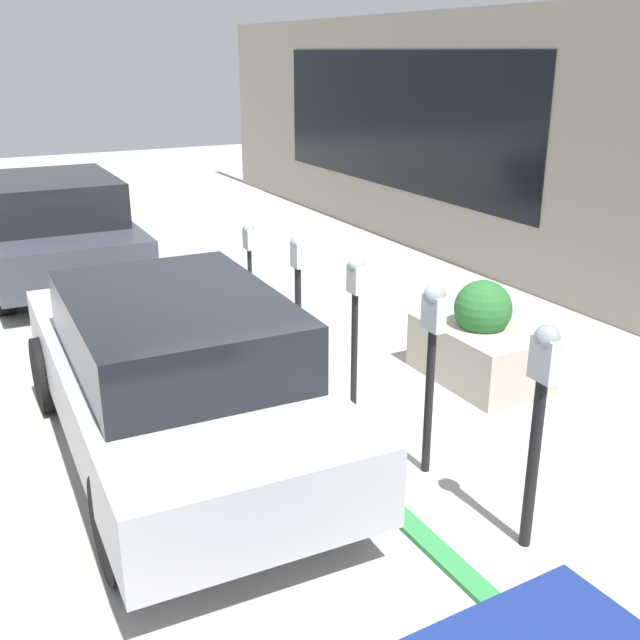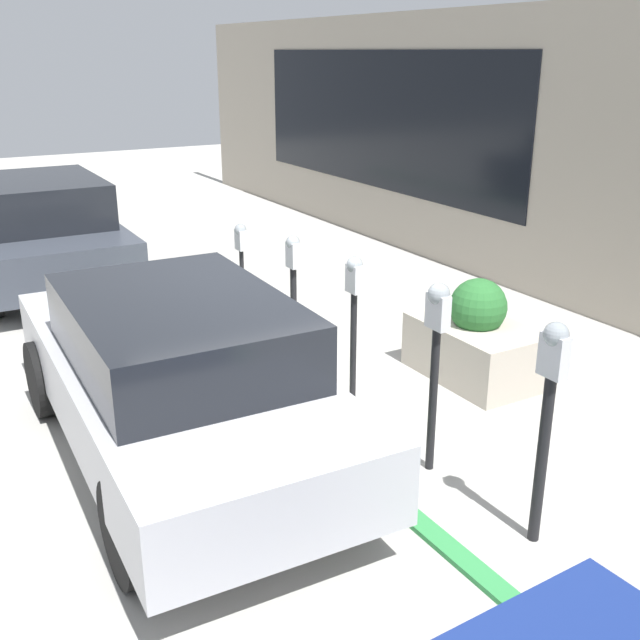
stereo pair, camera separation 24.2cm
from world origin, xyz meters
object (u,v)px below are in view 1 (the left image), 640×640
at_px(planter_box, 480,343).
at_px(parking_meter_nearest, 540,403).
at_px(parking_meter_farthest, 249,252).
at_px(parking_meter_fourth, 298,279).
at_px(parked_car_middle, 173,370).
at_px(parking_meter_middle, 355,301).
at_px(parked_car_rear, 54,227).
at_px(parking_meter_second, 432,340).

bearing_deg(planter_box, parking_meter_nearest, 147.59).
bearing_deg(parking_meter_farthest, planter_box, -148.27).
height_order(parking_meter_fourth, parked_car_middle, parking_meter_fourth).
xyz_separation_m(parking_meter_middle, parking_meter_fourth, (1.08, 0.04, -0.07)).
bearing_deg(parking_meter_nearest, planter_box, -32.41).
distance_m(parking_meter_farthest, parked_car_middle, 2.95).
bearing_deg(parked_car_rear, parked_car_middle, -179.43).
xyz_separation_m(parking_meter_nearest, parking_meter_farthest, (4.67, 0.02, -0.10)).
relative_size(parking_meter_nearest, parked_car_rear, 0.37).
xyz_separation_m(parking_meter_second, parking_meter_fourth, (2.35, -0.04, -0.15)).
bearing_deg(parking_meter_fourth, parked_car_middle, 125.08).
relative_size(parked_car_middle, parked_car_rear, 1.03).
bearing_deg(parked_car_rear, parking_meter_farthest, -152.25).
distance_m(parking_meter_nearest, parked_car_middle, 2.83).
height_order(parking_meter_middle, parking_meter_fourth, parking_meter_middle).
bearing_deg(planter_box, parking_meter_fourth, 51.71).
height_order(parking_meter_second, parked_car_middle, parking_meter_second).
distance_m(parking_meter_fourth, parked_car_rear, 4.78).
height_order(parking_meter_second, parked_car_rear, parking_meter_second).
relative_size(parking_meter_second, planter_box, 1.15).
relative_size(parking_meter_fourth, parked_car_rear, 0.34).
relative_size(parking_meter_middle, parked_car_middle, 0.33).
distance_m(parking_meter_nearest, parked_car_rear, 8.10).
relative_size(planter_box, parked_car_middle, 0.31).
distance_m(planter_box, parked_car_middle, 3.17).
bearing_deg(parking_meter_middle, parked_car_rear, 17.03).
relative_size(parking_meter_middle, parking_meter_farthest, 1.11).
bearing_deg(parking_meter_fourth, parking_meter_farthest, 0.80).
height_order(parking_meter_middle, parking_meter_farthest, parking_meter_middle).
xyz_separation_m(parking_meter_fourth, planter_box, (-1.15, -1.46, -0.57)).
xyz_separation_m(parking_meter_middle, planter_box, (-0.07, -1.42, -0.64)).
bearing_deg(parked_car_middle, parked_car_rear, 1.43).
xyz_separation_m(parking_meter_second, parking_meter_middle, (1.26, -0.07, -0.08)).
xyz_separation_m(parking_meter_middle, parked_car_middle, (-0.10, 1.73, -0.28)).
distance_m(parking_meter_second, parked_car_middle, 2.05).
relative_size(parking_meter_middle, parking_meter_fourth, 1.02).
height_order(parking_meter_farthest, parked_car_rear, parked_car_rear).
bearing_deg(parking_meter_farthest, parking_meter_fourth, -179.20).
relative_size(parking_meter_farthest, parked_car_rear, 0.31).
bearing_deg(parking_meter_second, parked_car_rear, 13.44).
height_order(parking_meter_nearest, parked_car_middle, parking_meter_nearest).
xyz_separation_m(planter_box, parked_car_rear, (5.63, 3.13, 0.38)).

